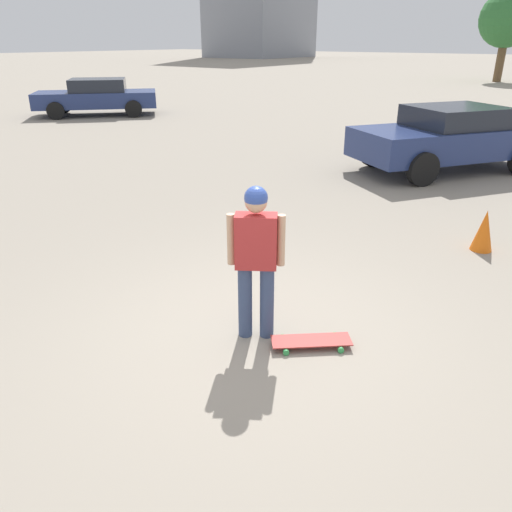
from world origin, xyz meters
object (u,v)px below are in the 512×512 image
(person, at_px, (256,253))
(skateboard, at_px, (311,341))
(car_parked_near, at_px, (450,137))
(traffic_cone, at_px, (484,230))
(car_parked_far, at_px, (97,96))

(person, height_order, skateboard, person)
(car_parked_near, height_order, traffic_cone, car_parked_near)
(car_parked_near, xyz_separation_m, traffic_cone, (-4.49, -1.96, -0.47))
(traffic_cone, bearing_deg, car_parked_near, 23.64)
(skateboard, bearing_deg, car_parked_near, -122.30)
(skateboard, bearing_deg, car_parked_far, -71.61)
(skateboard, xyz_separation_m, car_parked_near, (8.09, 1.29, 0.70))
(person, distance_m, car_parked_far, 17.34)
(person, bearing_deg, car_parked_near, 61.36)
(person, relative_size, skateboard, 2.11)
(skateboard, distance_m, traffic_cone, 3.67)
(person, relative_size, car_parked_near, 0.34)
(car_parked_near, bearing_deg, person, 37.81)
(car_parked_near, xyz_separation_m, car_parked_far, (0.84, 14.03, -0.04))
(car_parked_near, distance_m, car_parked_far, 14.06)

